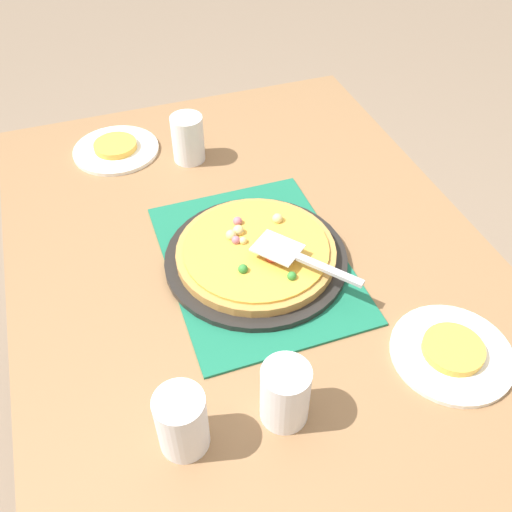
% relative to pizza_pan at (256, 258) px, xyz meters
% --- Properties ---
extents(ground_plane, '(8.00, 8.00, 0.00)m').
position_rel_pizza_pan_xyz_m(ground_plane, '(0.00, 0.00, -0.76)').
color(ground_plane, '#84705B').
extents(dining_table, '(1.40, 1.00, 0.75)m').
position_rel_pizza_pan_xyz_m(dining_table, '(0.00, 0.00, -0.12)').
color(dining_table, olive).
rests_on(dining_table, ground_plane).
extents(placemat, '(0.48, 0.36, 0.01)m').
position_rel_pizza_pan_xyz_m(placemat, '(0.00, 0.00, -0.01)').
color(placemat, '#196B4C').
rests_on(placemat, dining_table).
extents(pizza_pan, '(0.38, 0.38, 0.01)m').
position_rel_pizza_pan_xyz_m(pizza_pan, '(0.00, 0.00, 0.00)').
color(pizza_pan, black).
rests_on(pizza_pan, placemat).
extents(pizza, '(0.33, 0.33, 0.05)m').
position_rel_pizza_pan_xyz_m(pizza, '(0.00, 0.00, 0.02)').
color(pizza, '#B78442').
rests_on(pizza, pizza_pan).
extents(plate_near_left, '(0.22, 0.22, 0.01)m').
position_rel_pizza_pan_xyz_m(plate_near_left, '(0.51, 0.21, -0.01)').
color(plate_near_left, white).
rests_on(plate_near_left, dining_table).
extents(plate_far_right, '(0.22, 0.22, 0.01)m').
position_rel_pizza_pan_xyz_m(plate_far_right, '(-0.34, -0.26, -0.01)').
color(plate_far_right, white).
rests_on(plate_far_right, dining_table).
extents(served_slice_left, '(0.11, 0.11, 0.02)m').
position_rel_pizza_pan_xyz_m(served_slice_left, '(0.51, 0.21, 0.01)').
color(served_slice_left, gold).
rests_on(served_slice_left, plate_near_left).
extents(served_slice_right, '(0.11, 0.11, 0.02)m').
position_rel_pizza_pan_xyz_m(served_slice_right, '(-0.34, -0.26, 0.01)').
color(served_slice_right, gold).
rests_on(served_slice_right, plate_far_right).
extents(cup_near, '(0.08, 0.08, 0.12)m').
position_rel_pizza_pan_xyz_m(cup_near, '(-0.34, 0.24, 0.05)').
color(cup_near, white).
rests_on(cup_near, dining_table).
extents(cup_far, '(0.08, 0.08, 0.12)m').
position_rel_pizza_pan_xyz_m(cup_far, '(-0.35, 0.07, 0.05)').
color(cup_far, white).
rests_on(cup_far, dining_table).
extents(cup_corner, '(0.08, 0.08, 0.12)m').
position_rel_pizza_pan_xyz_m(cup_corner, '(0.41, 0.04, 0.05)').
color(cup_corner, white).
rests_on(cup_corner, dining_table).
extents(pizza_server, '(0.21, 0.18, 0.01)m').
position_rel_pizza_pan_xyz_m(pizza_server, '(-0.08, -0.06, 0.06)').
color(pizza_server, silver).
rests_on(pizza_server, pizza).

